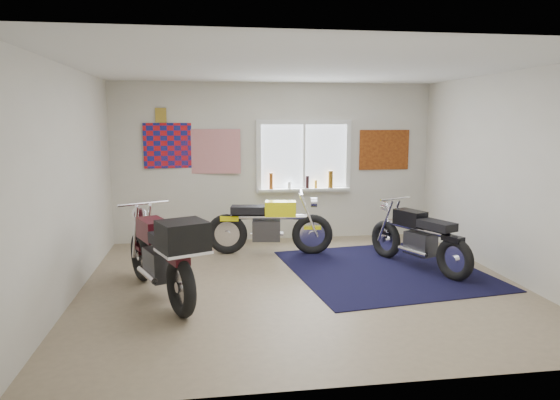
{
  "coord_description": "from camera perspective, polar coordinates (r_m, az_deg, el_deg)",
  "views": [
    {
      "loc": [
        -1.15,
        -6.03,
        2.08
      ],
      "look_at": [
        -0.22,
        0.4,
        1.03
      ],
      "focal_mm": 32.0,
      "sensor_mm": 36.0,
      "label": 1
    }
  ],
  "objects": [
    {
      "name": "ground",
      "position": [
        6.48,
        2.47,
        -9.56
      ],
      "size": [
        5.5,
        5.5,
        0.0
      ],
      "primitive_type": "plane",
      "color": "#9E896B",
      "rests_on": "ground"
    },
    {
      "name": "room_shell",
      "position": [
        6.15,
        2.57,
        5.06
      ],
      "size": [
        5.5,
        5.5,
        5.5
      ],
      "color": "white",
      "rests_on": "ground"
    },
    {
      "name": "navy_rug",
      "position": [
        7.19,
        11.82,
        -7.78
      ],
      "size": [
        2.81,
        2.89,
        0.01
      ],
      "primitive_type": "cube",
      "rotation": [
        0.0,
        0.0,
        0.13
      ],
      "color": "black",
      "rests_on": "ground"
    },
    {
      "name": "window_assembly",
      "position": [
        8.68,
        2.75,
        4.47
      ],
      "size": [
        1.66,
        0.17,
        1.26
      ],
      "color": "white",
      "rests_on": "room_shell"
    },
    {
      "name": "oil_bottles",
      "position": [
        8.66,
        3.2,
        2.19
      ],
      "size": [
        1.13,
        0.09,
        0.3
      ],
      "color": "#994A16",
      "rests_on": "window_assembly"
    },
    {
      "name": "flag_display",
      "position": [
        8.54,
        -13.46,
        9.4
      ],
      "size": [
        1.6,
        0.1,
        1.17
      ],
      "color": "red",
      "rests_on": "room_shell"
    },
    {
      "name": "triumph_poster",
      "position": [
        9.07,
        11.81,
        5.63
      ],
      "size": [
        0.9,
        0.03,
        0.7
      ],
      "primitive_type": "cube",
      "color": "#A54C14",
      "rests_on": "room_shell"
    },
    {
      "name": "yellow_triumph",
      "position": [
        7.76,
        -1.26,
        -3.05
      ],
      "size": [
        1.96,
        0.6,
        0.99
      ],
      "rotation": [
        0.0,
        0.0,
        -0.16
      ],
      "color": "black",
      "rests_on": "ground"
    },
    {
      "name": "black_chrome_bike",
      "position": [
        7.28,
        15.53,
        -4.36
      ],
      "size": [
        0.88,
        1.75,
        0.95
      ],
      "rotation": [
        0.0,
        0.0,
        1.98
      ],
      "color": "black",
      "rests_on": "navy_rug"
    },
    {
      "name": "maroon_tourer",
      "position": [
        5.89,
        -13.21,
        -6.07
      ],
      "size": [
        1.13,
        2.03,
        1.07
      ],
      "rotation": [
        0.0,
        0.0,
        1.98
      ],
      "color": "black",
      "rests_on": "ground"
    }
  ]
}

